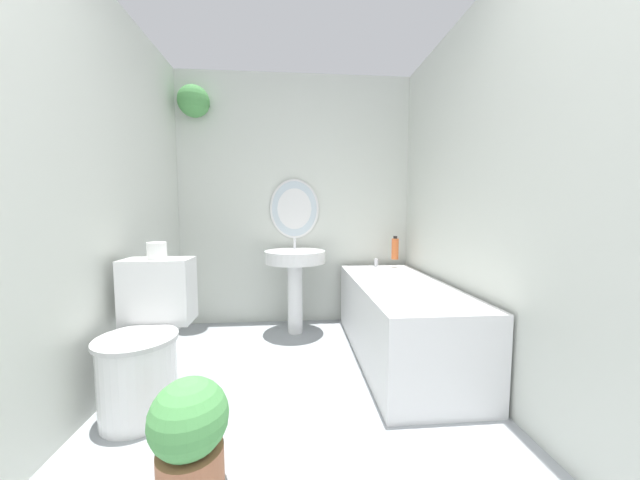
{
  "coord_description": "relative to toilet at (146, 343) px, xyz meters",
  "views": [
    {
      "loc": [
        -0.03,
        -0.42,
        1.09
      ],
      "look_at": [
        0.15,
        1.69,
        0.9
      ],
      "focal_mm": 18.0,
      "sensor_mm": 36.0,
      "label": 1
    }
  ],
  "objects": [
    {
      "name": "toilet_paper_roll",
      "position": [
        0.0,
        0.19,
        0.5
      ],
      "size": [
        0.11,
        0.11,
        0.1
      ],
      "color": "white",
      "rests_on": "toilet"
    },
    {
      "name": "potted_plant",
      "position": [
        0.42,
        -0.6,
        -0.12
      ],
      "size": [
        0.3,
        0.3,
        0.45
      ],
      "color": "#9E6042",
      "rests_on": "ground_plane"
    },
    {
      "name": "wall_left",
      "position": [
        -0.29,
        -0.02,
        0.84
      ],
      "size": [
        0.06,
        2.85,
        2.4
      ],
      "color": "silver",
      "rests_on": "ground_plane"
    },
    {
      "name": "bathtub",
      "position": [
        1.61,
        0.5,
        -0.06
      ],
      "size": [
        0.65,
        1.6,
        0.64
      ],
      "color": "silver",
      "rests_on": "ground_plane"
    },
    {
      "name": "shampoo_bottle",
      "position": [
        1.78,
        1.14,
        0.39
      ],
      "size": [
        0.07,
        0.07,
        0.22
      ],
      "color": "#DB6633",
      "rests_on": "bathtub"
    },
    {
      "name": "pedestal_sink",
      "position": [
        0.83,
        1.04,
        0.23
      ],
      "size": [
        0.54,
        0.54,
        0.85
      ],
      "color": "white",
      "rests_on": "ground_plane"
    },
    {
      "name": "toilet",
      "position": [
        0.0,
        0.0,
        0.0
      ],
      "size": [
        0.4,
        0.61,
        0.81
      ],
      "color": "white",
      "rests_on": "ground_plane"
    },
    {
      "name": "wall_back",
      "position": [
        0.79,
        1.37,
        0.89
      ],
      "size": [
        2.34,
        0.28,
        2.4
      ],
      "color": "silver",
      "rests_on": "ground_plane"
    },
    {
      "name": "wall_right",
      "position": [
        1.99,
        -0.02,
        0.84
      ],
      "size": [
        0.06,
        2.85,
        2.4
      ],
      "color": "silver",
      "rests_on": "ground_plane"
    }
  ]
}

